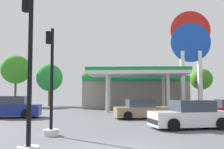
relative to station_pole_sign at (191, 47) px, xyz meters
name	(u,v)px	position (x,y,z in m)	size (l,w,h in m)	color
gas_station	(135,91)	(-6.18, 3.50, -4.86)	(12.49, 13.11, 4.34)	gray
station_pole_sign	(191,47)	(0.00, 0.00, 0.00)	(4.47, 0.56, 11.16)	white
car_1	(190,116)	(-3.92, -15.79, -6.35)	(4.49, 2.65, 1.51)	black
car_2	(141,110)	(-6.20, -10.48, -6.39)	(4.24, 2.45, 1.43)	black
car_3	(10,108)	(-16.18, -10.24, -6.29)	(4.86, 2.68, 1.65)	black
traffic_signal_0	(51,101)	(-10.70, -18.53, -5.52)	(0.71, 0.71, 4.81)	silver
traffic_signal_1	(29,99)	(-10.32, -22.40, -5.32)	(0.66, 0.69, 5.12)	silver
tree_0	(16,70)	(-22.77, 6.65, -1.87)	(4.15, 4.15, 7.19)	brown
tree_1	(50,78)	(-18.25, 7.71, -2.97)	(3.74, 3.74, 6.02)	brown
tree_2	(94,79)	(-11.96, 8.21, -3.16)	(3.37, 3.37, 5.69)	brown
tree_3	(155,78)	(-3.24, 7.48, -3.05)	(3.37, 3.37, 5.66)	brown
tree_4	(201,79)	(3.25, 7.70, -3.24)	(3.10, 3.10, 5.30)	brown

